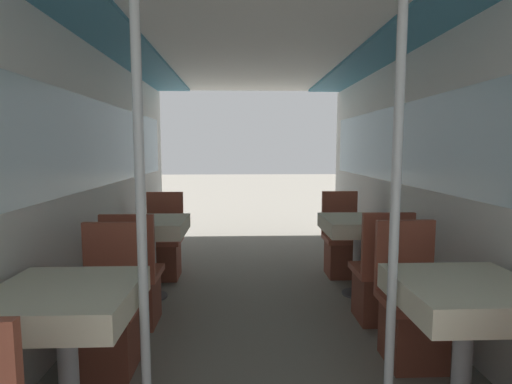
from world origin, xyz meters
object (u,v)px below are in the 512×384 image
(dining_table_left_0, at_px, (65,307))
(support_pole_left_0, at_px, (141,208))
(chair_left_far_0, at_px, (109,325))
(dining_table_left_1, at_px, (150,230))
(chair_right_far_0, at_px, (412,320))
(dining_table_right_1, at_px, (359,228))
(chair_right_far_1, at_px, (342,250))
(chair_left_near_1, at_px, (135,290))
(chair_right_near_1, at_px, (379,287))
(dining_table_right_0, at_px, (466,301))
(chair_left_far_1, at_px, (163,252))
(support_pole_right_0, at_px, (395,207))

(dining_table_left_0, distance_m, support_pole_left_0, 0.61)
(chair_left_far_0, height_order, dining_table_left_1, chair_left_far_0)
(chair_right_far_0, height_order, dining_table_right_1, chair_right_far_0)
(support_pole_left_0, distance_m, chair_right_far_1, 3.01)
(dining_table_left_0, height_order, chair_right_far_1, chair_right_far_1)
(chair_left_near_1, bearing_deg, support_pole_left_0, -72.85)
(dining_table_left_0, bearing_deg, chair_right_near_1, 31.77)
(dining_table_left_1, distance_m, chair_right_far_1, 2.09)
(chair_right_far_0, xyz_separation_m, chair_right_near_1, (0.00, 0.62, 0.00))
(dining_table_left_1, bearing_deg, chair_left_far_0, -90.00)
(dining_table_right_0, distance_m, dining_table_right_1, 1.81)
(dining_table_left_1, xyz_separation_m, chair_right_near_1, (1.97, -0.60, -0.36))
(chair_left_far_0, distance_m, chair_right_far_1, 2.67)
(chair_left_far_1, xyz_separation_m, support_pole_right_0, (1.59, -2.41, 0.84))
(dining_table_right_1, bearing_deg, dining_table_left_1, 180.00)
(support_pole_left_0, distance_m, chair_left_near_1, 1.53)
(chair_right_far_0, bearing_deg, dining_table_left_1, -31.77)
(dining_table_left_1, relative_size, chair_right_far_1, 0.81)
(chair_left_far_1, height_order, chair_right_far_0, same)
(chair_left_far_0, xyz_separation_m, dining_table_left_1, (-0.00, 1.22, 0.36))
(chair_left_far_0, relative_size, chair_left_near_1, 1.00)
(chair_left_near_1, xyz_separation_m, dining_table_right_1, (1.97, 0.60, 0.36))
(chair_left_far_1, relative_size, dining_table_right_0, 1.23)
(chair_right_near_1, bearing_deg, chair_left_far_1, 148.81)
(chair_left_near_1, distance_m, chair_right_far_0, 2.06)
(support_pole_left_0, bearing_deg, chair_left_far_0, 122.26)
(chair_left_far_1, bearing_deg, chair_right_far_1, -180.00)
(support_pole_left_0, bearing_deg, chair_left_near_1, 107.15)
(chair_left_near_1, relative_size, dining_table_right_1, 1.23)
(dining_table_left_0, height_order, dining_table_left_1, same)
(support_pole_left_0, distance_m, chair_right_far_0, 1.90)
(dining_table_left_0, height_order, dining_table_right_1, same)
(dining_table_left_1, height_order, chair_right_far_0, chair_right_far_0)
(support_pole_right_0, height_order, dining_table_right_1, support_pole_right_0)
(chair_left_near_1, xyz_separation_m, support_pole_right_0, (1.59, -1.22, 0.84))
(support_pole_right_0, bearing_deg, chair_right_far_0, 57.74)
(dining_table_left_0, height_order, chair_right_far_0, chair_right_far_0)
(dining_table_left_1, distance_m, dining_table_right_1, 1.97)
(support_pole_right_0, height_order, chair_right_near_1, support_pole_right_0)
(chair_right_far_1, bearing_deg, dining_table_right_1, 90.00)
(dining_table_left_0, distance_m, dining_table_left_1, 1.81)
(chair_left_near_1, distance_m, dining_table_right_1, 2.09)
(support_pole_left_0, xyz_separation_m, chair_right_far_1, (1.59, 2.41, -0.84))
(dining_table_left_0, xyz_separation_m, dining_table_right_1, (1.97, 1.81, 0.00))
(support_pole_left_0, distance_m, dining_table_left_1, 1.91)
(chair_left_far_0, distance_m, dining_table_right_1, 2.34)
(chair_left_near_1, bearing_deg, chair_left_far_1, 90.00)
(support_pole_right_0, xyz_separation_m, chair_right_near_1, (0.38, 1.22, -0.84))
(chair_left_far_1, xyz_separation_m, chair_right_far_0, (1.97, -1.81, 0.00))
(chair_left_near_1, distance_m, chair_right_near_1, 1.97)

